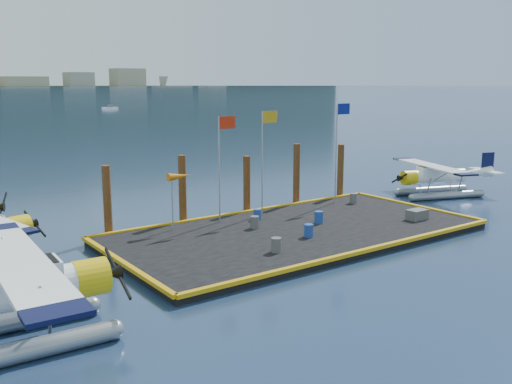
% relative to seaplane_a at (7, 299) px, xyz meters
% --- Properties ---
extents(ground, '(4000.00, 4000.00, 0.00)m').
position_rel_seaplane_a_xyz_m(ground, '(15.82, 4.86, -1.63)').
color(ground, '#1A2E4E').
rests_on(ground, ground).
extents(dock, '(20.00, 10.00, 0.40)m').
position_rel_seaplane_a_xyz_m(dock, '(15.82, 4.86, -1.43)').
color(dock, black).
rests_on(dock, ground).
extents(dock_bumpers, '(20.25, 10.25, 0.18)m').
position_rel_seaplane_a_xyz_m(dock_bumpers, '(15.82, 4.86, -1.14)').
color(dock_bumpers, '#CB960B').
rests_on(dock_bumpers, dock).
extents(seaplane_a, '(9.58, 10.56, 3.75)m').
position_rel_seaplane_a_xyz_m(seaplane_a, '(0.00, 0.00, 0.00)').
color(seaplane_a, gray).
rests_on(seaplane_a, ground).
extents(seaplane_d, '(8.13, 8.65, 3.11)m').
position_rel_seaplane_a_xyz_m(seaplane_d, '(30.98, 7.25, -0.28)').
color(seaplane_d, gray).
rests_on(seaplane_d, ground).
extents(drum_0, '(0.48, 0.48, 0.67)m').
position_rel_seaplane_a_xyz_m(drum_0, '(14.11, 6.35, -0.90)').
color(drum_0, '#4F4F53').
rests_on(drum_0, dock).
extents(drum_1, '(0.47, 0.47, 0.67)m').
position_rel_seaplane_a_xyz_m(drum_1, '(15.36, 3.28, -0.90)').
color(drum_1, '#1B3D99').
rests_on(drum_1, dock).
extents(drum_2, '(0.49, 0.49, 0.69)m').
position_rel_seaplane_a_xyz_m(drum_2, '(17.72, 5.14, -0.89)').
color(drum_2, '#1B3D99').
rests_on(drum_2, dock).
extents(drum_3, '(0.49, 0.49, 0.69)m').
position_rel_seaplane_a_xyz_m(drum_3, '(12.36, 2.17, -0.89)').
color(drum_3, '#4F4F53').
rests_on(drum_3, dock).
extents(drum_4, '(0.47, 0.47, 0.66)m').
position_rel_seaplane_a_xyz_m(drum_4, '(23.18, 7.82, -0.90)').
color(drum_4, '#4F4F53').
rests_on(drum_4, dock).
extents(drum_5, '(0.43, 0.43, 0.61)m').
position_rel_seaplane_a_xyz_m(drum_5, '(15.39, 7.87, -0.93)').
color(drum_5, '#1B3D99').
rests_on(drum_5, dock).
extents(crate, '(1.17, 0.78, 0.58)m').
position_rel_seaplane_a_xyz_m(crate, '(22.97, 2.45, -0.94)').
color(crate, '#4F4F53').
rests_on(crate, dock).
extents(flagpole_red, '(1.14, 0.08, 6.00)m').
position_rel_seaplane_a_xyz_m(flagpole_red, '(13.53, 8.66, 2.76)').
color(flagpole_red, '#9999A1').
rests_on(flagpole_red, dock).
extents(flagpole_yellow, '(1.14, 0.08, 6.20)m').
position_rel_seaplane_a_xyz_m(flagpole_yellow, '(16.52, 8.66, 2.88)').
color(flagpole_yellow, '#9999A1').
rests_on(flagpole_yellow, dock).
extents(flagpole_blue, '(1.14, 0.08, 6.50)m').
position_rel_seaplane_a_xyz_m(flagpole_blue, '(22.52, 8.66, 3.05)').
color(flagpole_blue, '#9999A1').
rests_on(flagpole_blue, dock).
extents(windsock, '(1.40, 0.44, 3.12)m').
position_rel_seaplane_a_xyz_m(windsock, '(10.80, 8.66, 1.59)').
color(windsock, '#9999A1').
rests_on(windsock, dock).
extents(piling_0, '(0.44, 0.44, 4.00)m').
position_rel_seaplane_a_xyz_m(piling_0, '(7.32, 10.26, 0.37)').
color(piling_0, '#422112').
rests_on(piling_0, ground).
extents(piling_1, '(0.44, 0.44, 4.20)m').
position_rel_seaplane_a_xyz_m(piling_1, '(11.82, 10.26, 0.47)').
color(piling_1, '#422112').
rests_on(piling_1, ground).
extents(piling_2, '(0.44, 0.44, 3.80)m').
position_rel_seaplane_a_xyz_m(piling_2, '(16.32, 10.26, 0.27)').
color(piling_2, '#422112').
rests_on(piling_2, ground).
extents(piling_3, '(0.44, 0.44, 4.30)m').
position_rel_seaplane_a_xyz_m(piling_3, '(20.32, 10.26, 0.52)').
color(piling_3, '#422112').
rests_on(piling_3, ground).
extents(piling_4, '(0.44, 0.44, 4.00)m').
position_rel_seaplane_a_xyz_m(piling_4, '(24.32, 10.26, 0.37)').
color(piling_4, '#422112').
rests_on(piling_4, ground).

